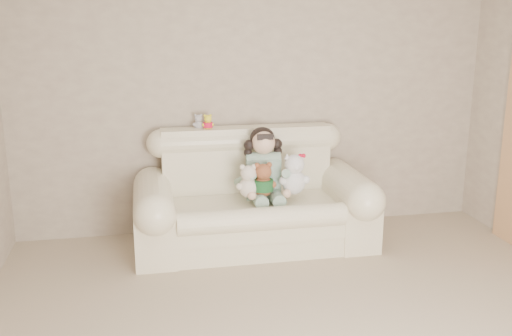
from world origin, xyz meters
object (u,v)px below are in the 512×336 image
Objects in this scene: white_cat at (294,170)px; cream_teddy at (248,178)px; sofa at (254,191)px; seated_child at (263,163)px; brown_teddy at (263,176)px.

cream_teddy is (-0.41, -0.01, -0.05)m from white_cat.
sofa is 0.27m from seated_child.
sofa is 0.21m from cream_teddy.
cream_teddy is (-0.17, -0.20, -0.08)m from seated_child.
cream_teddy is at bearing -121.45° from sofa.
brown_teddy is 0.82× the size of white_cat.
sofa reaches higher than brown_teddy.
brown_teddy is at bearing 172.77° from white_cat.
seated_child is 0.30m from white_cat.
seated_child is at bearing 131.18° from white_cat.
seated_child reaches higher than sofa.
brown_teddy is (-0.04, -0.20, -0.07)m from seated_child.
white_cat is at bearing 4.89° from brown_teddy.
sofa is 4.85× the size of white_cat.
white_cat reaches higher than cream_teddy.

